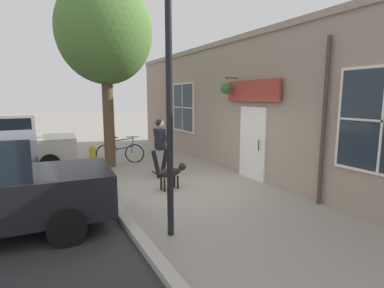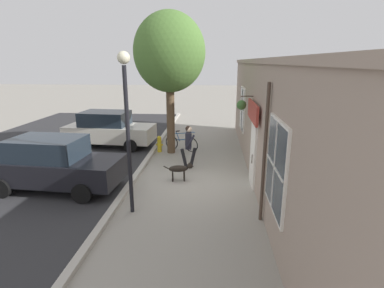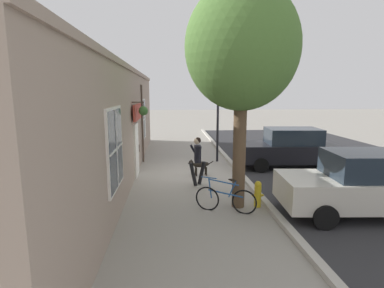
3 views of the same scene
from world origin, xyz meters
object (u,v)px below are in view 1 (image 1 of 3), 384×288
object	(u,v)px
pedestrian_walking	(160,142)
street_lamp	(169,64)
parked_car_nearest_curb	(1,145)
fire_hydrant	(93,156)
dog_on_leash	(172,172)
street_tree_by_curb	(104,34)
leaning_bicycle	(120,153)

from	to	relation	value
pedestrian_walking	street_lamp	bearing A→B (deg)	70.41
parked_car_nearest_curb	street_lamp	size ratio (longest dim) A/B	1.01
parked_car_nearest_curb	street_lamp	distance (m)	7.53
street_lamp	pedestrian_walking	bearing A→B (deg)	-109.59
parked_car_nearest_curb	fire_hydrant	world-z (taller)	parked_car_nearest_curb
dog_on_leash	street_lamp	size ratio (longest dim) A/B	0.25
pedestrian_walking	street_tree_by_curb	distance (m)	4.10
dog_on_leash	street_lamp	bearing A→B (deg)	65.37
leaning_bicycle	dog_on_leash	bearing A→B (deg)	95.42
pedestrian_walking	leaning_bicycle	world-z (taller)	pedestrian_walking
street_tree_by_curb	leaning_bicycle	bearing A→B (deg)	-139.55
parked_car_nearest_curb	leaning_bicycle	bearing A→B (deg)	172.46
street_tree_by_curb	leaning_bicycle	world-z (taller)	street_tree_by_curb
leaning_bicycle	pedestrian_walking	bearing A→B (deg)	102.45
leaning_bicycle	fire_hydrant	bearing A→B (deg)	16.85
street_tree_by_curb	street_lamp	world-z (taller)	street_tree_by_curb
pedestrian_walking	street_tree_by_curb	xyz separation A→B (m)	(1.02, -2.11, 3.36)
dog_on_leash	fire_hydrant	world-z (taller)	fire_hydrant
pedestrian_walking	fire_hydrant	size ratio (longest dim) A/B	2.26
pedestrian_walking	fire_hydrant	world-z (taller)	pedestrian_walking
parked_car_nearest_curb	street_lamp	xyz separation A→B (m)	(-2.93, 6.64, 2.02)
street_lamp	fire_hydrant	distance (m)	6.36
street_tree_by_curb	street_lamp	bearing A→B (deg)	87.27
dog_on_leash	parked_car_nearest_curb	size ratio (longest dim) A/B	0.25
parked_car_nearest_curb	fire_hydrant	size ratio (longest dim) A/B	5.73
street_lamp	fire_hydrant	size ratio (longest dim) A/B	5.67
dog_on_leash	fire_hydrant	bearing A→B (deg)	-68.38
leaning_bicycle	parked_car_nearest_curb	xyz separation A→B (m)	(3.67, -0.49, 0.50)
dog_on_leash	street_lamp	distance (m)	3.60
pedestrian_walking	parked_car_nearest_curb	xyz separation A→B (m)	(4.23, -3.00, -0.17)
pedestrian_walking	parked_car_nearest_curb	distance (m)	5.19
pedestrian_walking	leaning_bicycle	xyz separation A→B (m)	(0.55, -2.51, -0.67)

